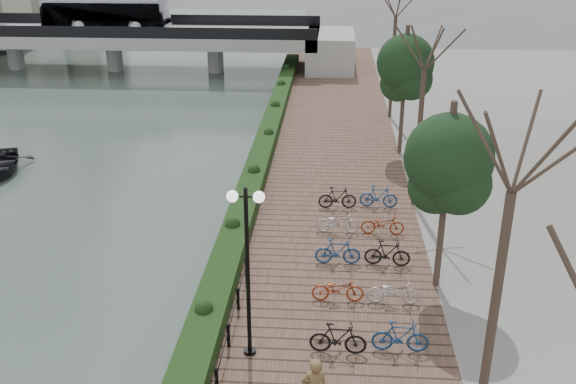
{
  "coord_description": "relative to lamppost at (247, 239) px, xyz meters",
  "views": [
    {
      "loc": [
        4.23,
        -10.52,
        12.01
      ],
      "look_at": [
        2.57,
        13.35,
        2.0
      ],
      "focal_mm": 40.0,
      "sensor_mm": 36.0,
      "label": 1
    }
  ],
  "objects": [
    {
      "name": "river_water",
      "position": [
        -17.06,
        20.23,
        -4.2
      ],
      "size": [
        30.0,
        130.0,
        0.02
      ],
      "primitive_type": "cube",
      "color": "#485A53",
      "rests_on": "ground"
    },
    {
      "name": "hedge",
      "position": [
        -1.46,
        15.23,
        -3.41
      ],
      "size": [
        1.1,
        56.0,
        0.6
      ],
      "primitive_type": "cube",
      "color": "#143312",
      "rests_on": "promenade"
    },
    {
      "name": "bridge",
      "position": [
        -17.13,
        40.23,
        -0.84
      ],
      "size": [
        36.0,
        10.77,
        6.5
      ],
      "color": "gray",
      "rests_on": "ground"
    },
    {
      "name": "promenade",
      "position": [
        1.94,
        12.73,
        -3.96
      ],
      "size": [
        8.0,
        75.0,
        0.5
      ],
      "primitive_type": "cube",
      "color": "brown",
      "rests_on": "ground"
    },
    {
      "name": "bicycle_parking",
      "position": [
        3.44,
        4.02,
        -3.24
      ],
      "size": [
        2.4,
        14.69,
        1.0
      ],
      "color": "#BABABF",
      "rests_on": "promenade"
    },
    {
      "name": "lamppost",
      "position": [
        0.0,
        0.0,
        0.0
      ],
      "size": [
        1.02,
        0.32,
        5.19
      ],
      "color": "black",
      "rests_on": "promenade"
    },
    {
      "name": "street_trees",
      "position": [
        5.94,
        7.92,
        -0.52
      ],
      "size": [
        3.2,
        37.12,
        6.8
      ],
      "color": "#3E2C24",
      "rests_on": "promenade"
    }
  ]
}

